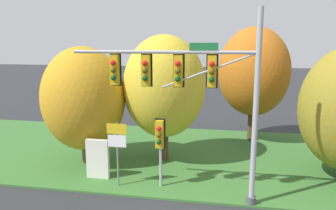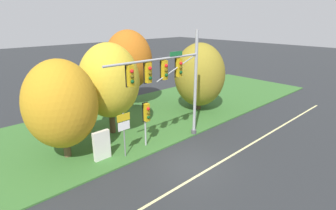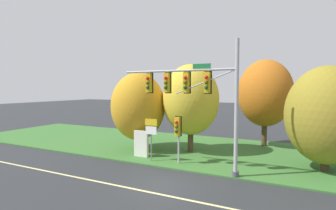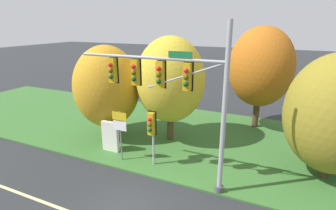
{
  "view_description": "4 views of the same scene",
  "coord_description": "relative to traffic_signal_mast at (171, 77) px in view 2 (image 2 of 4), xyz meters",
  "views": [
    {
      "loc": [
        2.25,
        -10.04,
        6.54
      ],
      "look_at": [
        -0.42,
        4.26,
        3.76
      ],
      "focal_mm": 35.0,
      "sensor_mm": 36.0,
      "label": 1
    },
    {
      "loc": [
        -10.76,
        -9.54,
        8.61
      ],
      "look_at": [
        1.35,
        3.52,
        2.66
      ],
      "focal_mm": 28.0,
      "sensor_mm": 36.0,
      "label": 2
    },
    {
      "loc": [
        6.37,
        -12.04,
        5.11
      ],
      "look_at": [
        -1.73,
        4.26,
        3.93
      ],
      "focal_mm": 28.0,
      "sensor_mm": 36.0,
      "label": 3
    },
    {
      "loc": [
        5.49,
        -7.92,
        7.71
      ],
      "look_at": [
        0.44,
        3.23,
        3.85
      ],
      "focal_mm": 28.0,
      "sensor_mm": 36.0,
      "label": 4
    }
  ],
  "objects": [
    {
      "name": "ground_plane",
      "position": [
        -0.88,
        -2.7,
        -4.92
      ],
      "size": [
        160.0,
        160.0,
        0.0
      ],
      "primitive_type": "plane",
      "color": "#282B2D"
    },
    {
      "name": "lane_stripe",
      "position": [
        -0.88,
        -3.9,
        -4.92
      ],
      "size": [
        36.0,
        0.16,
        0.01
      ],
      "primitive_type": "cube",
      "color": "beige",
      "rests_on": "ground"
    },
    {
      "name": "grass_verge",
      "position": [
        -0.88,
        5.55,
        -4.87
      ],
      "size": [
        48.0,
        11.5,
        0.1
      ],
      "primitive_type": "cube",
      "color": "#386B2D",
      "rests_on": "ground"
    },
    {
      "name": "traffic_signal_mast",
      "position": [
        0.0,
        0.0,
        0.0
      ],
      "size": [
        7.57,
        0.49,
        7.75
      ],
      "color": "#9EA0A5",
      "rests_on": "grass_verge"
    },
    {
      "name": "pedestrian_signal_near_kerb",
      "position": [
        -1.53,
        0.8,
        -2.51
      ],
      "size": [
        0.46,
        0.55,
        3.17
      ],
      "color": "#9EA0A5",
      "rests_on": "grass_verge"
    },
    {
      "name": "route_sign_post",
      "position": [
        -3.45,
        0.64,
        -2.81
      ],
      "size": [
        0.92,
        0.08,
        2.97
      ],
      "color": "slate",
      "rests_on": "grass_verge"
    },
    {
      "name": "tree_nearest_road",
      "position": [
        -6.16,
        3.22,
        -1.3
      ],
      "size": [
        4.39,
        4.39,
        6.28
      ],
      "color": "brown",
      "rests_on": "grass_verge"
    },
    {
      "name": "tree_left_of_mast",
      "position": [
        -2.04,
        4.44,
        -0.72
      ],
      "size": [
        4.42,
        4.42,
        6.88
      ],
      "color": "#4C3823",
      "rests_on": "grass_verge"
    },
    {
      "name": "tree_behind_signpost",
      "position": [
        2.96,
        9.18,
        -0.25
      ],
      "size": [
        4.61,
        4.61,
        7.46
      ],
      "color": "#4C3823",
      "rests_on": "grass_verge"
    },
    {
      "name": "tree_mid_verge",
      "position": [
        7.08,
        3.58,
        -1.44
      ],
      "size": [
        4.77,
        4.77,
        6.37
      ],
      "color": "#4C3823",
      "rests_on": "grass_verge"
    },
    {
      "name": "info_kiosk",
      "position": [
        -4.7,
        1.34,
        -3.88
      ],
      "size": [
        1.1,
        0.24,
        1.9
      ],
      "color": "silver",
      "rests_on": "grass_verge"
    }
  ]
}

